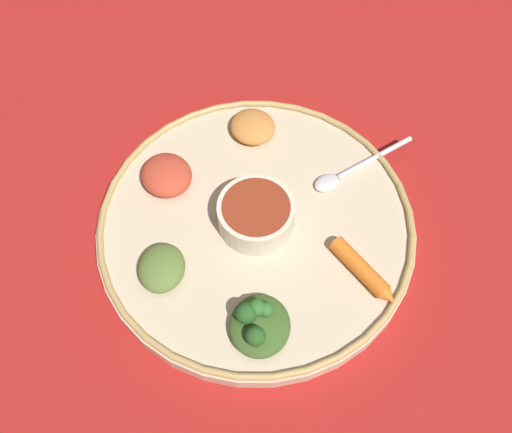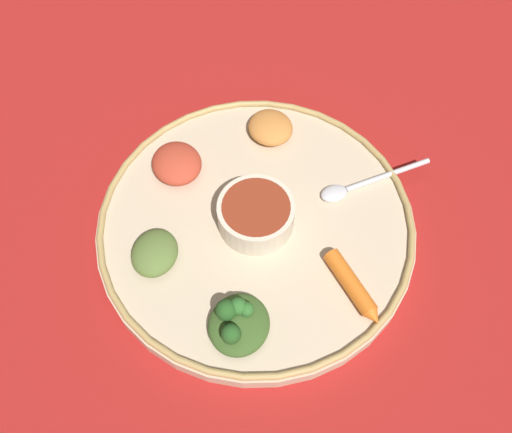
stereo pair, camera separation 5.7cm
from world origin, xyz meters
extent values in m
plane|color=maroon|center=(0.00, 0.00, 0.00)|extent=(2.40, 2.40, 0.00)
cylinder|color=#C6B293|center=(0.00, 0.00, 0.01)|extent=(0.38, 0.38, 0.02)
torus|color=tan|center=(0.00, 0.00, 0.02)|extent=(0.38, 0.38, 0.01)
cylinder|color=beige|center=(0.00, 0.00, 0.04)|extent=(0.09, 0.09, 0.04)
cylinder|color=maroon|center=(0.00, 0.00, 0.06)|extent=(0.08, 0.08, 0.01)
ellipsoid|color=silver|center=(0.10, -0.01, 0.02)|extent=(0.04, 0.03, 0.01)
cylinder|color=silver|center=(0.18, -0.02, 0.02)|extent=(0.12, 0.02, 0.01)
ellipsoid|color=#385623|center=(-0.08, -0.11, 0.03)|extent=(0.10, 0.10, 0.02)
sphere|color=#23511E|center=(-0.09, -0.09, 0.05)|extent=(0.02, 0.02, 0.02)
sphere|color=#2D6628|center=(-0.07, -0.10, 0.05)|extent=(0.02, 0.02, 0.02)
sphere|color=#23511E|center=(-0.10, -0.12, 0.05)|extent=(0.02, 0.02, 0.02)
sphere|color=#2D6628|center=(-0.07, -0.09, 0.05)|extent=(0.02, 0.02, 0.02)
cylinder|color=orange|center=(0.05, -0.12, 0.03)|extent=(0.02, 0.08, 0.02)
cone|color=orange|center=(0.05, -0.17, 0.03)|extent=(0.02, 0.02, 0.02)
ellipsoid|color=#B73D28|center=(-0.05, 0.12, 0.03)|extent=(0.06, 0.07, 0.03)
ellipsoid|color=#567033|center=(-0.12, 0.02, 0.03)|extent=(0.08, 0.08, 0.03)
ellipsoid|color=#C67A38|center=(0.08, 0.11, 0.03)|extent=(0.06, 0.06, 0.02)
camera|label=1|loc=(-0.21, -0.26, 0.62)|focal=40.06mm
camera|label=2|loc=(-0.17, -0.30, 0.62)|focal=40.06mm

